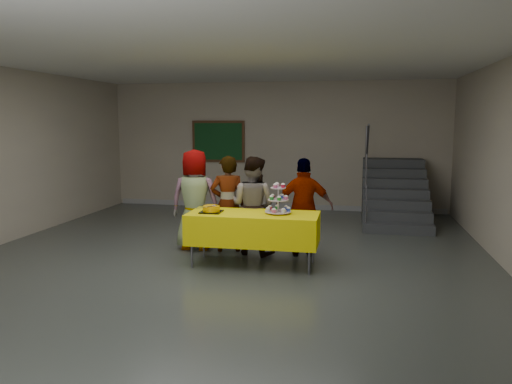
# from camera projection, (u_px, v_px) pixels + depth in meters

# --- Properties ---
(room_shell) EXTENTS (10.00, 10.04, 3.02)m
(room_shell) POSITION_uv_depth(u_px,v_px,m) (218.00, 118.00, 6.91)
(room_shell) COLOR #4C514C
(room_shell) RESTS_ON ground
(bake_table) EXTENTS (1.88, 0.78, 0.77)m
(bake_table) POSITION_uv_depth(u_px,v_px,m) (253.00, 228.00, 7.21)
(bake_table) COLOR #595960
(bake_table) RESTS_ON ground
(cupcake_stand) EXTENTS (0.38, 0.38, 0.44)m
(cupcake_stand) POSITION_uv_depth(u_px,v_px,m) (278.00, 202.00, 7.13)
(cupcake_stand) COLOR silver
(cupcake_stand) RESTS_ON bake_table
(bear_cake) EXTENTS (0.32, 0.36, 0.12)m
(bear_cake) POSITION_uv_depth(u_px,v_px,m) (211.00, 208.00, 7.23)
(bear_cake) COLOR black
(bear_cake) RESTS_ON bake_table
(schoolchild_a) EXTENTS (0.82, 0.56, 1.64)m
(schoolchild_a) POSITION_uv_depth(u_px,v_px,m) (195.00, 200.00, 8.10)
(schoolchild_a) COLOR slate
(schoolchild_a) RESTS_ON ground
(schoolchild_b) EXTENTS (0.65, 0.52, 1.54)m
(schoolchild_b) POSITION_uv_depth(u_px,v_px,m) (228.00, 204.00, 7.98)
(schoolchild_b) COLOR slate
(schoolchild_b) RESTS_ON ground
(schoolchild_c) EXTENTS (0.89, 0.78, 1.54)m
(schoolchild_c) POSITION_uv_depth(u_px,v_px,m) (253.00, 206.00, 7.81)
(schoolchild_c) COLOR slate
(schoolchild_c) RESTS_ON ground
(schoolchild_d) EXTENTS (0.93, 0.48, 1.53)m
(schoolchild_d) POSITION_uv_depth(u_px,v_px,m) (304.00, 207.00, 7.70)
(schoolchild_d) COLOR slate
(schoolchild_d) RESTS_ON ground
(staircase) EXTENTS (1.30, 2.40, 2.04)m
(staircase) POSITION_uv_depth(u_px,v_px,m) (394.00, 197.00, 10.61)
(staircase) COLOR #424447
(staircase) RESTS_ON ground
(noticeboard) EXTENTS (1.30, 0.05, 1.00)m
(noticeboard) POSITION_uv_depth(u_px,v_px,m) (218.00, 141.00, 12.06)
(noticeboard) COLOR #472B16
(noticeboard) RESTS_ON ground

